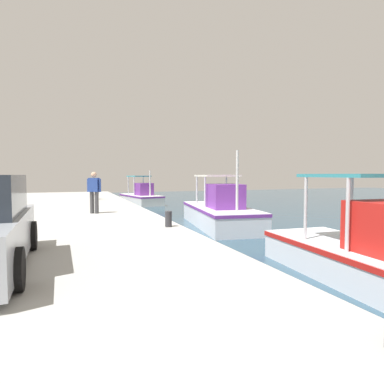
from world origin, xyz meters
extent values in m
cube|color=#B2B2AD|center=(0.00, -5.00, 0.40)|extent=(36.00, 10.00, 0.80)
cube|color=white|center=(-12.55, 2.00, 0.38)|extent=(5.12, 2.70, 0.76)
cube|color=#723399|center=(-12.55, 2.00, 0.68)|extent=(5.17, 2.75, 0.12)
cube|color=#723399|center=(-11.95, 2.11, 1.24)|extent=(1.54, 1.35, 0.95)
cylinder|color=silver|center=(-13.51, 1.17, 1.49)|extent=(0.08, 0.08, 1.44)
cylinder|color=silver|center=(-13.74, 2.46, 1.49)|extent=(0.08, 0.08, 1.44)
cylinder|color=silver|center=(-12.22, 1.40, 1.49)|extent=(0.08, 0.08, 1.44)
cylinder|color=silver|center=(-12.45, 2.69, 1.49)|extent=(0.08, 0.08, 1.44)
cube|color=teal|center=(-12.98, 1.93, 2.25)|extent=(2.18, 1.70, 0.08)
cylinder|color=silver|center=(-10.75, 2.32, 1.72)|extent=(0.10, 0.10, 1.91)
torus|color=orange|center=(-11.95, 2.73, 1.24)|extent=(0.55, 0.19, 0.54)
cube|color=white|center=(-0.63, 3.17, 0.46)|extent=(6.25, 3.08, 0.91)
cube|color=#723399|center=(-0.63, 3.17, 0.83)|extent=(6.30, 3.12, 0.12)
cube|color=#723399|center=(0.11, 3.06, 1.44)|extent=(1.86, 1.56, 1.05)
cylinder|color=silver|center=(-2.07, 2.62, 1.60)|extent=(0.08, 0.08, 1.37)
cylinder|color=silver|center=(-1.84, 4.14, 1.60)|extent=(0.08, 0.08, 1.37)
cylinder|color=silver|center=(-0.48, 2.37, 1.60)|extent=(0.08, 0.08, 1.37)
cylinder|color=silver|center=(-0.24, 3.89, 1.60)|extent=(0.08, 0.08, 1.37)
cube|color=silver|center=(-1.16, 3.25, 2.32)|extent=(2.64, 1.96, 0.08)
cylinder|color=silver|center=(1.59, 2.83, 2.11)|extent=(0.10, 0.10, 2.40)
torus|color=orange|center=(0.11, 3.78, 1.44)|extent=(0.55, 0.18, 0.54)
cube|color=white|center=(7.25, 2.91, 0.38)|extent=(5.19, 2.37, 0.76)
cube|color=red|center=(7.25, 2.91, 0.68)|extent=(5.24, 2.41, 0.12)
cylinder|color=silver|center=(6.06, 2.28, 1.54)|extent=(0.08, 0.08, 1.55)
cylinder|color=silver|center=(6.16, 3.69, 1.54)|extent=(0.08, 0.08, 1.55)
cylinder|color=silver|center=(7.43, 2.18, 1.54)|extent=(0.08, 0.08, 1.55)
cube|color=teal|center=(6.79, 2.94, 2.35)|extent=(2.15, 1.62, 0.08)
cylinder|color=tan|center=(-8.61, -1.77, 0.91)|extent=(0.04, 0.04, 0.22)
cylinder|color=tan|center=(-8.63, -1.65, 0.91)|extent=(0.04, 0.04, 0.22)
ellipsoid|color=white|center=(-8.57, -1.70, 1.16)|extent=(0.69, 0.45, 0.40)
ellipsoid|color=silver|center=(-8.62, -1.71, 1.22)|extent=(0.61, 0.47, 0.28)
cylinder|color=white|center=(-8.38, -1.66, 1.38)|extent=(0.21, 0.13, 0.27)
sphere|color=white|center=(-8.30, -1.65, 1.54)|extent=(0.19, 0.19, 0.16)
cone|color=#F2B272|center=(-8.11, -1.60, 1.52)|extent=(0.31, 0.13, 0.07)
cylinder|color=#3F3F42|center=(-1.00, -2.40, 1.24)|extent=(0.16, 0.16, 0.88)
cylinder|color=#3F3F42|center=(-0.90, -2.23, 1.24)|extent=(0.16, 0.16, 0.88)
cube|color=navy|center=(-0.95, -2.31, 1.96)|extent=(0.40, 0.45, 0.56)
cylinder|color=navy|center=(-1.07, -2.53, 1.94)|extent=(0.10, 0.10, 0.54)
cylinder|color=navy|center=(-0.83, -2.10, 1.94)|extent=(0.10, 0.10, 0.54)
sphere|color=tan|center=(-0.95, -2.31, 2.37)|extent=(0.22, 0.22, 0.22)
cylinder|color=black|center=(7.59, -3.87, 1.10)|extent=(0.61, 0.20, 0.60)
cylinder|color=black|center=(5.05, -3.96, 1.10)|extent=(0.61, 0.20, 0.60)
cylinder|color=#333338|center=(3.28, -0.45, 1.04)|extent=(0.21, 0.21, 0.48)
camera|label=1|loc=(12.32, -3.16, 2.37)|focal=29.40mm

